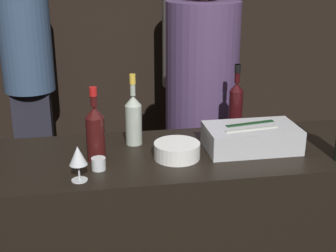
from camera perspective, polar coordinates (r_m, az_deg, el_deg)
wall_back_chalkboard at (r=4.33m, az=-5.41°, el=14.01°), size 6.40×0.06×2.80m
bar_counter at (r=2.36m, az=0.13°, el=-14.45°), size 1.94×0.62×0.99m
ice_bin_with_bottles at (r=2.18m, az=10.09°, el=-1.32°), size 0.42×0.24×0.12m
bowl_white at (r=2.06m, az=1.10°, el=-2.94°), size 0.20×0.20×0.07m
wine_glass at (r=1.86m, az=-10.92°, el=-3.69°), size 0.07×0.07×0.15m
candle_votive at (r=1.97m, az=-8.46°, el=-4.57°), size 0.06×0.06×0.05m
rose_wine_bottle at (r=2.19m, az=-4.23°, el=1.01°), size 0.08×0.08×0.34m
red_wine_bottle_black_foil at (r=2.39m, az=8.27°, el=2.69°), size 0.07×0.07×0.34m
red_wine_bottle_tall at (r=2.03m, az=-8.86°, el=-0.63°), size 0.08×0.08×0.33m
person_in_hoodie at (r=3.95m, az=-16.66°, el=6.52°), size 0.41×0.41×1.76m
person_blond_tee at (r=2.75m, az=4.07°, el=2.44°), size 0.42×0.42×1.81m
person_grey_polo at (r=4.00m, az=1.88°, el=7.41°), size 0.36×0.36×1.74m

